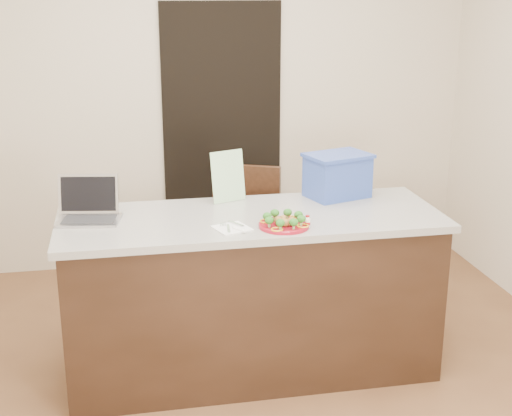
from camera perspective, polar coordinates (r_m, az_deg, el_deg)
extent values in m
plane|color=brown|center=(3.99, 0.33, -14.37)|extent=(4.00, 4.00, 0.00)
plane|color=beige|center=(5.42, -3.85, 9.36)|extent=(4.00, 0.00, 4.00)
plane|color=beige|center=(1.67, 14.23, -9.94)|extent=(4.00, 0.00, 4.00)
cube|color=black|center=(5.48, -2.71, 5.75)|extent=(0.90, 0.02, 2.00)
cube|color=black|center=(4.00, -0.37, -7.15)|extent=(2.00, 0.70, 0.88)
cube|color=beige|center=(3.84, -0.38, -0.88)|extent=(2.06, 0.76, 0.04)
cylinder|color=maroon|center=(3.65, 2.25, -1.41)|extent=(0.26, 0.26, 0.02)
torus|color=maroon|center=(3.64, 2.25, -1.33)|extent=(0.26, 0.26, 0.01)
sphere|color=olive|center=(3.64, 2.26, -1.01)|extent=(0.04, 0.04, 0.04)
sphere|color=olive|center=(3.67, 2.19, -0.84)|extent=(0.04, 0.04, 0.04)
sphere|color=olive|center=(3.66, 1.84, -0.90)|extent=(0.04, 0.04, 0.04)
sphere|color=olive|center=(3.63, 1.73, -1.03)|extent=(0.04, 0.04, 0.04)
sphere|color=olive|center=(3.61, 1.93, -1.14)|extent=(0.04, 0.04, 0.04)
sphere|color=olive|center=(3.61, 2.33, -1.18)|extent=(0.04, 0.04, 0.04)
sphere|color=olive|center=(3.62, 2.68, -1.12)|extent=(0.04, 0.04, 0.04)
sphere|color=olive|center=(3.64, 2.78, -0.99)|extent=(0.04, 0.04, 0.04)
ellipsoid|color=#1B5216|center=(3.68, 3.42, -0.54)|extent=(0.05, 0.05, 0.04)
ellipsoid|color=#1B5216|center=(3.72, 2.55, -0.35)|extent=(0.05, 0.05, 0.04)
ellipsoid|color=#1B5216|center=(3.70, 1.51, -0.40)|extent=(0.05, 0.05, 0.04)
ellipsoid|color=#1B5216|center=(3.65, 0.90, -0.66)|extent=(0.05, 0.05, 0.04)
ellipsoid|color=#1B5216|center=(3.59, 1.07, -0.99)|extent=(0.05, 0.05, 0.04)
ellipsoid|color=#1B5216|center=(3.55, 1.96, -1.20)|extent=(0.05, 0.05, 0.04)
ellipsoid|color=#1B5216|center=(3.56, 3.03, -1.15)|extent=(0.05, 0.05, 0.04)
ellipsoid|color=#1B5216|center=(3.62, 3.63, -0.87)|extent=(0.05, 0.05, 0.04)
torus|color=orange|center=(3.73, 2.79, -0.78)|extent=(0.06, 0.06, 0.01)
torus|color=orange|center=(3.68, 0.77, -1.05)|extent=(0.06, 0.06, 0.01)
torus|color=orange|center=(3.55, 1.69, -1.72)|extent=(0.06, 0.06, 0.01)
torus|color=orange|center=(3.61, 3.76, -1.43)|extent=(0.06, 0.06, 0.01)
cube|color=silver|center=(3.62, -1.95, -1.63)|extent=(0.21, 0.21, 0.01)
cube|color=silver|center=(3.60, -2.21, -1.65)|extent=(0.03, 0.13, 0.00)
cube|color=silver|center=(3.66, -2.38, -1.30)|extent=(0.04, 0.06, 0.00)
cube|color=white|center=(3.58, -1.35, -1.73)|extent=(0.06, 0.09, 0.01)
cube|color=silver|center=(3.67, -1.61, -1.23)|extent=(0.07, 0.11, 0.00)
cylinder|color=white|center=(3.65, 4.14, -1.19)|extent=(0.03, 0.03, 0.04)
cylinder|color=white|center=(3.64, 4.15, -0.79)|extent=(0.02, 0.02, 0.01)
cylinder|color=#B41316|center=(3.64, 4.15, -0.65)|extent=(0.02, 0.02, 0.01)
cylinder|color=#B41316|center=(3.65, 4.14, -1.23)|extent=(0.03, 0.03, 0.02)
cube|color=#ADADB1|center=(3.83, -13.20, -0.96)|extent=(0.35, 0.27, 0.01)
cube|color=#ADADB1|center=(3.90, -13.27, 1.13)|extent=(0.32, 0.11, 0.21)
cube|color=black|center=(3.90, -13.27, 1.10)|extent=(0.29, 0.09, 0.18)
cube|color=#232326|center=(3.82, -13.21, -0.89)|extent=(0.29, 0.20, 0.00)
cube|color=white|center=(4.05, -2.26, 2.55)|extent=(0.21, 0.11, 0.29)
cube|color=#2B469E|center=(4.17, 6.53, 2.48)|extent=(0.39, 0.33, 0.24)
cube|color=#2B469E|center=(4.14, 6.59, 4.19)|extent=(0.42, 0.35, 0.02)
cube|color=#391E11|center=(4.52, -0.31, -3.68)|extent=(0.59, 0.59, 0.04)
cube|color=#391E11|center=(4.62, -0.78, 0.38)|extent=(0.42, 0.22, 0.51)
cylinder|color=#391E11|center=(4.42, -2.30, -7.61)|extent=(0.04, 0.04, 0.48)
cylinder|color=#391E11|center=(4.48, 2.56, -7.21)|extent=(0.04, 0.04, 0.48)
cylinder|color=#391E11|center=(4.76, -3.00, -5.70)|extent=(0.04, 0.04, 0.48)
cylinder|color=#391E11|center=(4.82, 1.50, -5.37)|extent=(0.04, 0.04, 0.48)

